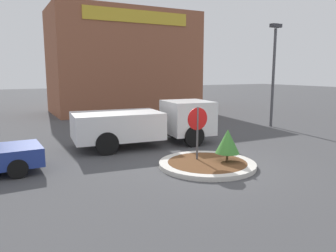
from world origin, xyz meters
TOP-DOWN VIEW (x-y plane):
  - ground_plane at (0.00, 0.00)m, footprint 120.00×120.00m
  - traffic_island at (0.00, 0.00)m, footprint 3.31×3.31m
  - stop_sign at (-0.10, 0.49)m, footprint 0.79×0.07m
  - island_shrub at (0.70, -0.19)m, footprint 0.83×0.83m
  - utility_truck at (-0.48, 3.99)m, footprint 6.29×2.83m
  - storefront_building at (3.17, 16.64)m, footprint 11.41×6.07m
  - light_pole at (8.14, 5.21)m, footprint 0.70×0.30m

SIDE VIEW (x-z plane):
  - ground_plane at x=0.00m, z-range 0.00..0.00m
  - traffic_island at x=0.00m, z-range 0.00..0.15m
  - island_shrub at x=0.70m, z-range 0.29..1.40m
  - utility_truck at x=-0.48m, z-range 0.07..1.97m
  - stop_sign at x=-0.10m, z-range 0.39..2.40m
  - light_pole at x=8.14m, z-range 0.54..6.46m
  - storefront_building at x=3.17m, z-range 0.00..7.97m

